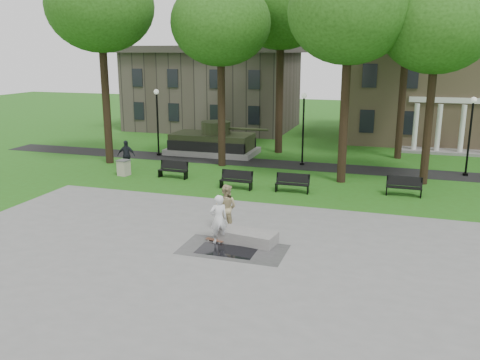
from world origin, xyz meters
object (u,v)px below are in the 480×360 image
at_px(skateboarder, 219,219).
at_px(concrete_block, 248,237).
at_px(trash_bin, 124,168).
at_px(park_bench_0, 173,169).
at_px(friend_watching, 226,207).

bearing_deg(skateboarder, concrete_block, 161.19).
xyz_separation_m(skateboarder, trash_bin, (-9.32, 8.80, -0.50)).
bearing_deg(park_bench_0, trash_bin, -169.93).
bearing_deg(concrete_block, skateboarder, -161.36).
xyz_separation_m(skateboarder, friend_watching, (-0.20, 1.45, 0.02)).
bearing_deg(friend_watching, trash_bin, -31.26).
distance_m(concrete_block, trash_bin, 13.40).
bearing_deg(trash_bin, concrete_block, -39.00).
relative_size(skateboarder, trash_bin, 2.02).
height_order(concrete_block, skateboarder, skateboarder).
distance_m(concrete_block, friend_watching, 1.85).
distance_m(concrete_block, skateboarder, 1.38).
relative_size(concrete_block, skateboarder, 1.14).
height_order(friend_watching, trash_bin, friend_watching).
xyz_separation_m(concrete_block, skateboarder, (-1.10, -0.37, 0.74)).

